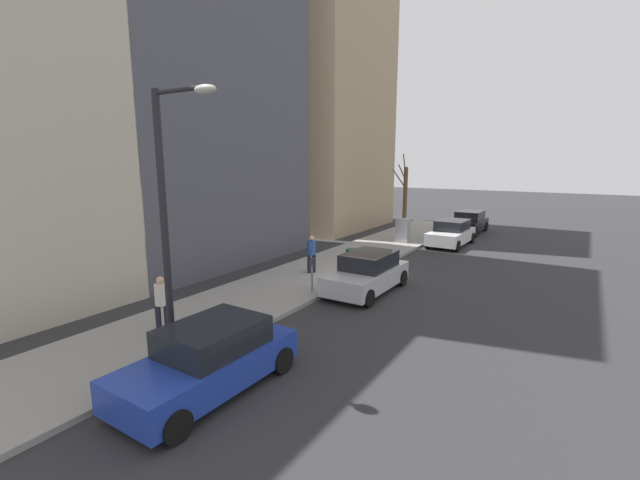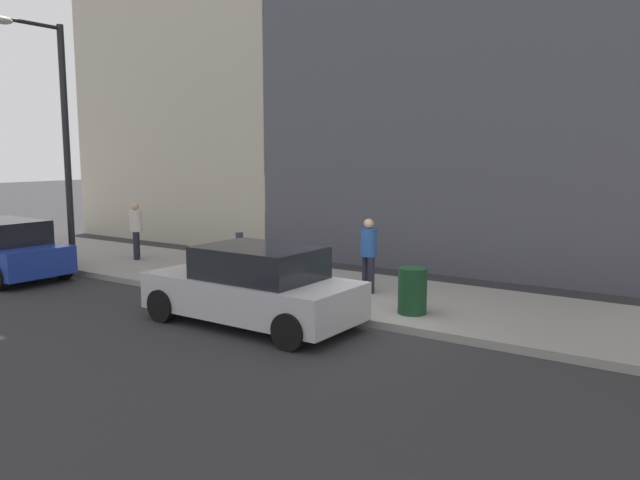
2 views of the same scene
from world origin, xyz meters
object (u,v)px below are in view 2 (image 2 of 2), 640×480
streetlamp (57,124)px  trash_bin (412,291)px  parking_meter (240,256)px  office_tower_right (246,9)px  parked_car_silver (254,287)px  pedestrian_near_meter (368,251)px  parked_car_blue (0,250)px  pedestrian_midblock (136,227)px

streetlamp → trash_bin: size_ratio=7.22×
parking_meter → office_tower_right: (9.78, 8.07, 8.04)m
parked_car_silver → trash_bin: size_ratio=4.69×
parking_meter → pedestrian_near_meter: bearing=-56.4°
parked_car_blue → parked_car_silver: bearing=-87.3°
parked_car_blue → parking_meter: parked_car_blue is taller
parked_car_silver → parking_meter: parked_car_silver is taller
parked_car_silver → pedestrian_midblock: pedestrian_midblock is taller
streetlamp → parking_meter: bearing=-88.5°
parking_meter → pedestrian_midblock: 5.65m
parking_meter → pedestrian_near_meter: pedestrian_near_meter is taller
pedestrian_midblock → office_tower_right: 11.68m
parked_car_silver → trash_bin: parked_car_silver is taller
pedestrian_midblock → pedestrian_near_meter: bearing=46.8°
pedestrian_near_meter → parking_meter: bearing=63.2°
parked_car_silver → office_tower_right: (11.26, 9.71, 8.28)m
pedestrian_midblock → office_tower_right: size_ratio=0.09×
pedestrian_midblock → trash_bin: bearing=40.0°
parked_car_blue → trash_bin: 11.02m
parked_car_silver → streetlamp: 8.71m
trash_bin → office_tower_right: office_tower_right is taller
parking_meter → streetlamp: size_ratio=0.21×
streetlamp → trash_bin: bearing=-86.6°
parking_meter → trash_bin: (0.45, -4.02, -0.38)m
parked_car_silver → parking_meter: bearing=48.6°
parked_car_blue → pedestrian_midblock: bearing=-21.1°
pedestrian_near_meter → office_tower_right: 15.47m
streetlamp → pedestrian_near_meter: (1.76, -8.71, -2.93)m
streetlamp → parked_car_silver: bearing=-99.4°
pedestrian_midblock → parking_meter: bearing=30.4°
parked_car_silver → parked_car_blue: (-0.24, 8.42, 0.00)m
pedestrian_near_meter → pedestrian_midblock: size_ratio=1.00×
trash_bin → parking_meter: bearing=96.4°
trash_bin → pedestrian_midblock: bearing=83.0°
parked_car_silver → trash_bin: bearing=-50.3°
pedestrian_near_meter → office_tower_right: (8.19, 10.46, 7.93)m
parked_car_blue → office_tower_right: 14.22m
streetlamp → pedestrian_near_meter: bearing=-78.6°
parked_car_silver → office_tower_right: 17.02m
parked_car_silver → parked_car_blue: 8.43m
parked_car_silver → streetlamp: bearing=81.2°
office_tower_right → trash_bin: bearing=-127.7°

